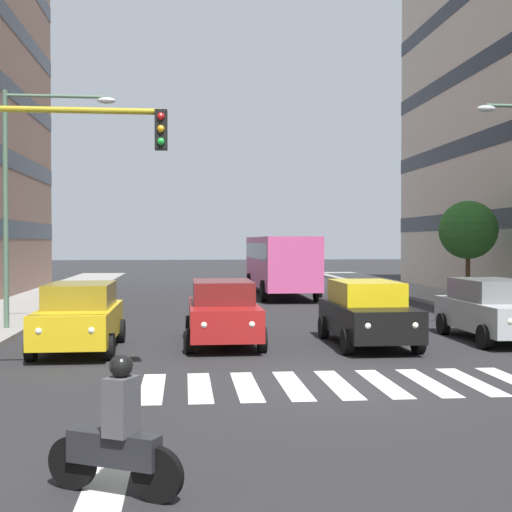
{
  "coord_description": "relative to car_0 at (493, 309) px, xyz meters",
  "views": [
    {
      "loc": [
        2.99,
        13.4,
        2.81
      ],
      "look_at": [
        1.28,
        -3.25,
        2.44
      ],
      "focal_mm": 49.18,
      "sensor_mm": 36.0,
      "label": 1
    }
  ],
  "objects": [
    {
      "name": "crosswalk_markings",
      "position": [
        5.64,
        5.45,
        -0.88
      ],
      "size": [
        7.65,
        2.8,
        0.01
      ],
      "color": "silver",
      "rests_on": "ground_plane"
    },
    {
      "name": "motorcycle_with_rider",
      "position": [
        9.38,
        11.09,
        -0.24
      ],
      "size": [
        1.55,
        0.88,
        1.57
      ],
      "color": "black",
      "rests_on": "ground_plane"
    },
    {
      "name": "car_2",
      "position": [
        7.58,
        -0.08,
        0.0
      ],
      "size": [
        2.02,
        4.44,
        1.72
      ],
      "color": "maroon",
      "rests_on": "ground_plane"
    },
    {
      "name": "ground_plane",
      "position": [
        5.64,
        5.45,
        -0.89
      ],
      "size": [
        180.0,
        180.0,
        0.0
      ],
      "primitive_type": "plane",
      "color": "#262628"
    },
    {
      "name": "bus_behind_traffic",
      "position": [
        3.75,
        -16.67,
        0.97
      ],
      "size": [
        2.78,
        10.5,
        3.0
      ],
      "color": "#DB5193",
      "rests_on": "ground_plane"
    },
    {
      "name": "street_tree_2",
      "position": [
        -3.76,
        -10.72,
        2.39
      ],
      "size": [
        2.56,
        2.56,
        4.41
      ],
      "color": "#513823",
      "rests_on": "sidewalk_left"
    },
    {
      "name": "street_lamp_right",
      "position": [
        13.45,
        -3.13,
        3.73
      ],
      "size": [
        3.39,
        0.28,
        7.22
      ],
      "color": "#4C6B56",
      "rests_on": "sidewalk_right"
    },
    {
      "name": "car_0",
      "position": [
        0.0,
        0.0,
        0.0
      ],
      "size": [
        2.02,
        4.44,
        1.72
      ],
      "color": "#B2B7BC",
      "rests_on": "ground_plane"
    },
    {
      "name": "car_1",
      "position": [
        3.75,
        0.52,
        0.0
      ],
      "size": [
        2.02,
        4.44,
        1.72
      ],
      "color": "black",
      "rests_on": "ground_plane"
    },
    {
      "name": "traffic_light_gantry",
      "position": [
        11.84,
        5.16,
        2.8
      ],
      "size": [
        4.17,
        0.36,
        5.5
      ],
      "color": "#AD991E",
      "rests_on": "ground_plane"
    },
    {
      "name": "car_3",
      "position": [
        11.28,
        0.69,
        0.0
      ],
      "size": [
        2.02,
        4.44,
        1.72
      ],
      "color": "gold",
      "rests_on": "ground_plane"
    },
    {
      "name": "lane_arrow_1",
      "position": [
        9.53,
        10.95,
        -0.88
      ],
      "size": [
        0.5,
        2.2,
        0.01
      ],
      "primitive_type": "cube",
      "color": "silver",
      "rests_on": "ground_plane"
    }
  ]
}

